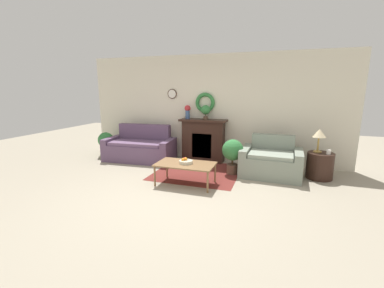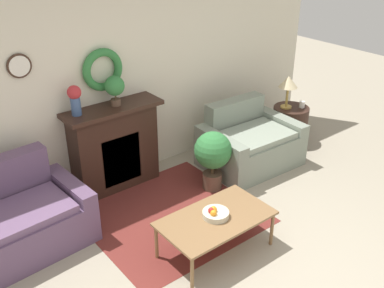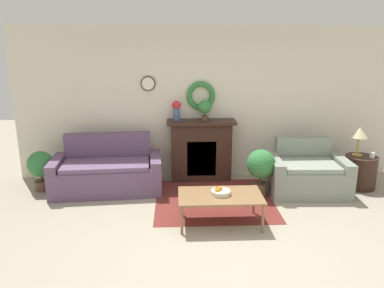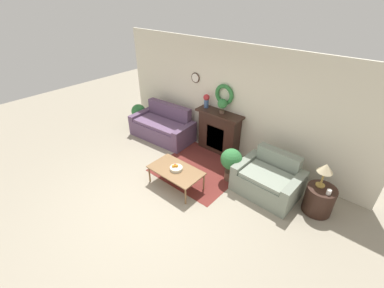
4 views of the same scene
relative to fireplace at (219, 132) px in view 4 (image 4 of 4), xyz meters
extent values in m
plane|color=#9E937F|center=(0.12, -2.45, -0.55)|extent=(16.00, 16.00, 0.00)
cube|color=maroon|center=(0.14, -0.95, -0.55)|extent=(1.84, 1.75, 0.01)
cube|color=beige|center=(0.12, 0.21, 0.80)|extent=(6.80, 0.06, 2.70)
cylinder|color=#382319|center=(-0.92, 0.16, 1.17)|extent=(0.26, 0.02, 0.26)
cylinder|color=white|center=(-0.92, 0.15, 1.17)|extent=(0.22, 0.01, 0.22)
torus|color=#337A3D|center=(0.00, 0.13, 0.95)|extent=(0.50, 0.09, 0.50)
cube|color=#331E16|center=(0.00, 0.01, -0.03)|extent=(1.06, 0.34, 1.04)
cube|color=black|center=(0.00, -0.15, -0.12)|extent=(0.51, 0.02, 0.63)
cube|color=orange|center=(0.00, -0.16, -0.20)|extent=(0.41, 0.01, 0.34)
cube|color=#331E16|center=(0.00, -0.03, 0.52)|extent=(1.20, 0.41, 0.05)
cube|color=#604766|center=(-1.59, -0.57, -0.33)|extent=(1.49, 0.77, 0.44)
cube|color=#604766|center=(-1.62, -0.14, -0.10)|extent=(1.45, 0.29, 0.91)
cube|color=#604766|center=(-2.40, -0.54, -0.26)|extent=(0.23, 0.88, 0.58)
cube|color=#604766|center=(-0.79, -0.42, -0.26)|extent=(0.23, 0.88, 0.58)
cube|color=#6A4E70|center=(-1.59, -0.57, -0.07)|extent=(1.42, 0.72, 0.08)
cube|color=gray|center=(1.71, -0.77, -0.33)|extent=(0.94, 0.75, 0.45)
cube|color=gray|center=(1.73, -0.31, -0.13)|extent=(0.92, 0.24, 0.85)
cube|color=gray|center=(1.17, -0.65, -0.26)|extent=(0.21, 0.92, 0.59)
cube|color=gray|center=(2.25, -0.69, -0.26)|extent=(0.21, 0.92, 0.59)
cube|color=gray|center=(1.71, -0.77, -0.06)|extent=(0.90, 0.69, 0.08)
cube|color=olive|center=(0.14, -1.74, -0.14)|extent=(1.14, 0.65, 0.03)
cylinder|color=olive|center=(-0.38, -2.03, -0.35)|extent=(0.04, 0.04, 0.40)
cylinder|color=olive|center=(0.67, -2.03, -0.35)|extent=(0.04, 0.04, 0.40)
cylinder|color=olive|center=(-0.38, -1.45, -0.35)|extent=(0.04, 0.04, 0.40)
cylinder|color=olive|center=(0.67, -1.45, -0.35)|extent=(0.04, 0.04, 0.40)
cylinder|color=beige|center=(0.15, -1.73, -0.10)|extent=(0.27, 0.27, 0.06)
sphere|color=#B2231E|center=(0.11, -1.71, -0.05)|extent=(0.07, 0.07, 0.07)
sphere|color=orange|center=(0.10, -1.75, -0.05)|extent=(0.07, 0.07, 0.07)
sphere|color=orange|center=(0.14, -1.71, -0.05)|extent=(0.07, 0.07, 0.07)
cylinder|color=#331E16|center=(2.69, -0.52, -0.28)|extent=(0.53, 0.53, 0.55)
cylinder|color=#B28E42|center=(2.63, -0.47, 0.01)|extent=(0.16, 0.16, 0.02)
cylinder|color=#B28E42|center=(2.63, -0.47, 0.17)|extent=(0.04, 0.04, 0.30)
cone|color=beige|center=(2.63, -0.47, 0.40)|extent=(0.27, 0.27, 0.17)
cylinder|color=silver|center=(2.81, -0.61, 0.05)|extent=(0.08, 0.08, 0.10)
cylinder|color=#3D5684|center=(-0.43, 0.01, 0.65)|extent=(0.11, 0.11, 0.21)
sphere|color=#B72D33|center=(-0.43, 0.01, 0.81)|extent=(0.16, 0.16, 0.16)
cylinder|color=brown|center=(0.06, -0.01, 0.58)|extent=(0.12, 0.12, 0.08)
cylinder|color=#4C3823|center=(0.06, -0.01, 0.65)|extent=(0.02, 0.02, 0.06)
sphere|color=#337A3D|center=(0.06, -0.01, 0.78)|extent=(0.23, 0.23, 0.23)
cylinder|color=brown|center=(-2.71, -0.39, -0.47)|extent=(0.26, 0.26, 0.16)
cylinder|color=#4C3823|center=(-2.71, -0.39, -0.33)|extent=(0.04, 0.04, 0.12)
sphere|color=#337A3D|center=(-2.71, -0.39, -0.09)|extent=(0.43, 0.43, 0.43)
cylinder|color=brown|center=(0.90, -0.81, -0.44)|extent=(0.24, 0.24, 0.22)
cylinder|color=#4C3823|center=(0.90, -0.81, -0.27)|extent=(0.04, 0.04, 0.13)
sphere|color=#337A3D|center=(0.90, -0.81, -0.01)|extent=(0.46, 0.46, 0.46)
camera|label=1|loc=(1.80, -6.25, 1.29)|focal=24.00mm
camera|label=2|loc=(-2.30, -4.44, 2.55)|focal=42.00mm
camera|label=3|loc=(-0.45, -6.41, 1.88)|focal=35.00mm
camera|label=4|loc=(3.20, -4.77, 3.13)|focal=24.00mm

